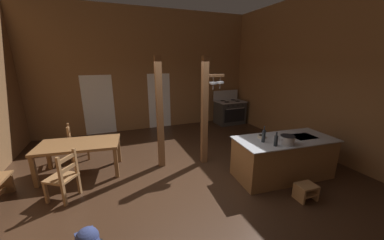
# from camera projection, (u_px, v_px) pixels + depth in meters

# --- Properties ---
(ground_plane) EXTENTS (8.57, 8.91, 0.10)m
(ground_plane) POSITION_uv_depth(u_px,v_px,m) (187.00, 183.00, 4.64)
(ground_plane) COLOR #382316
(wall_back) EXTENTS (8.57, 0.14, 4.28)m
(wall_back) POSITION_uv_depth(u_px,v_px,m) (147.00, 71.00, 7.74)
(wall_back) COLOR brown
(wall_back) RESTS_ON ground_plane
(wall_right) EXTENTS (0.14, 8.91, 4.28)m
(wall_right) POSITION_uv_depth(u_px,v_px,m) (331.00, 76.00, 5.45)
(wall_right) COLOR brown
(wall_right) RESTS_ON ground_plane
(glazed_door_back_left) EXTENTS (1.00, 0.01, 2.05)m
(glazed_door_back_left) POSITION_uv_depth(u_px,v_px,m) (99.00, 105.00, 7.36)
(glazed_door_back_left) COLOR white
(glazed_door_back_left) RESTS_ON ground_plane
(glazed_panel_back_right) EXTENTS (0.84, 0.01, 2.05)m
(glazed_panel_back_right) POSITION_uv_depth(u_px,v_px,m) (159.00, 101.00, 8.11)
(glazed_panel_back_right) COLOR white
(glazed_panel_back_right) RESTS_ON ground_plane
(kitchen_island) EXTENTS (2.23, 1.14, 0.90)m
(kitchen_island) POSITION_uv_depth(u_px,v_px,m) (283.00, 158.00, 4.71)
(kitchen_island) COLOR brown
(kitchen_island) RESTS_ON ground_plane
(stove_range) EXTENTS (1.16, 0.84, 1.32)m
(stove_range) POSITION_uv_depth(u_px,v_px,m) (229.00, 112.00, 8.75)
(stove_range) COLOR #313131
(stove_range) RESTS_ON ground_plane
(support_post_with_pot_rack) EXTENTS (0.55, 0.20, 2.63)m
(support_post_with_pot_rack) POSITION_uv_depth(u_px,v_px,m) (205.00, 109.00, 5.14)
(support_post_with_pot_rack) COLOR brown
(support_post_with_pot_rack) RESTS_ON ground_plane
(support_post_center) EXTENTS (0.14, 0.14, 2.63)m
(support_post_center) POSITION_uv_depth(u_px,v_px,m) (160.00, 114.00, 4.95)
(support_post_center) COLOR brown
(support_post_center) RESTS_ON ground_plane
(step_stool) EXTENTS (0.37, 0.30, 0.30)m
(step_stool) POSITION_uv_depth(u_px,v_px,m) (306.00, 191.00, 3.97)
(step_stool) COLOR #9E7044
(step_stool) RESTS_ON ground_plane
(dining_table) EXTENTS (1.80, 1.10, 0.74)m
(dining_table) POSITION_uv_depth(u_px,v_px,m) (79.00, 147.00, 4.78)
(dining_table) COLOR brown
(dining_table) RESTS_ON ground_plane
(ladderback_chair_near_window) EXTENTS (0.61, 0.61, 0.95)m
(ladderback_chair_near_window) POSITION_uv_depth(u_px,v_px,m) (64.00, 177.00, 3.92)
(ladderback_chair_near_window) COLOR #9E7044
(ladderback_chair_near_window) RESTS_ON ground_plane
(ladderback_chair_by_post) EXTENTS (0.48, 0.48, 0.95)m
(ladderback_chair_by_post) POSITION_uv_depth(u_px,v_px,m) (76.00, 143.00, 5.54)
(ladderback_chair_by_post) COLOR #9E7044
(ladderback_chair_by_post) RESTS_ON ground_plane
(stockpot_on_counter) EXTENTS (0.35, 0.28, 0.19)m
(stockpot_on_counter) POSITION_uv_depth(u_px,v_px,m) (287.00, 140.00, 4.24)
(stockpot_on_counter) COLOR #A8AAB2
(stockpot_on_counter) RESTS_ON kitchen_island
(mixing_bowl_on_counter) EXTENTS (0.17, 0.17, 0.06)m
(mixing_bowl_on_counter) POSITION_uv_depth(u_px,v_px,m) (262.00, 136.00, 4.62)
(mixing_bowl_on_counter) COLOR #B2A893
(mixing_bowl_on_counter) RESTS_ON kitchen_island
(bottle_tall_on_counter) EXTENTS (0.07, 0.07, 0.29)m
(bottle_tall_on_counter) POSITION_uv_depth(u_px,v_px,m) (276.00, 141.00, 4.16)
(bottle_tall_on_counter) COLOR #1E2328
(bottle_tall_on_counter) RESTS_ON kitchen_island
(bottle_short_on_counter) EXTENTS (0.07, 0.07, 0.34)m
(bottle_short_on_counter) POSITION_uv_depth(u_px,v_px,m) (264.00, 136.00, 4.36)
(bottle_short_on_counter) COLOR #1E2328
(bottle_short_on_counter) RESTS_ON kitchen_island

